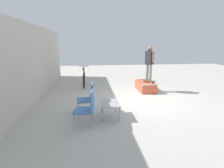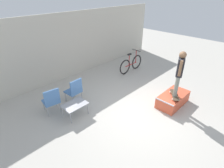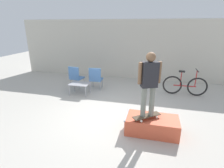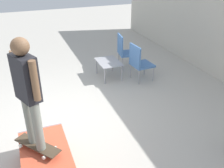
{
  "view_description": "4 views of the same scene",
  "coord_description": "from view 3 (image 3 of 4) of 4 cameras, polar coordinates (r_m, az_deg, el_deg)",
  "views": [
    {
      "loc": [
        -6.7,
        2.12,
        2.25
      ],
      "look_at": [
        0.06,
        1.3,
        0.68
      ],
      "focal_mm": 28.0,
      "sensor_mm": 36.0,
      "label": 1
    },
    {
      "loc": [
        -4.13,
        -2.7,
        3.95
      ],
      "look_at": [
        -0.13,
        1.23,
        0.8
      ],
      "focal_mm": 28.0,
      "sensor_mm": 36.0,
      "label": 2
    },
    {
      "loc": [
        1.31,
        -4.67,
        2.75
      ],
      "look_at": [
        -0.1,
        1.07,
        0.73
      ],
      "focal_mm": 28.0,
      "sensor_mm": 36.0,
      "label": 3
    },
    {
      "loc": [
        4.28,
        -0.6,
        3.01
      ],
      "look_at": [
        -0.0,
        1.05,
        0.64
      ],
      "focal_mm": 40.0,
      "sensor_mm": 36.0,
      "label": 4
    }
  ],
  "objects": [
    {
      "name": "person_skater",
      "position": [
        4.26,
        12.07,
        1.19
      ],
      "size": [
        0.53,
        0.34,
        1.62
      ],
      "rotation": [
        0.0,
        0.0,
        0.42
      ],
      "color": "gray",
      "rests_on": "skateboard_on_ramp"
    },
    {
      "name": "patio_chair_right",
      "position": [
        7.65,
        -5.33,
        2.07
      ],
      "size": [
        0.56,
        0.56,
        1.0
      ],
      "rotation": [
        0.0,
        0.0,
        3.21
      ],
      "color": "#99999E",
      "rests_on": "ground_plane"
    },
    {
      "name": "house_wall_back",
      "position": [
        9.17,
        5.54,
        11.0
      ],
      "size": [
        12.0,
        0.06,
        3.0
      ],
      "color": "beige",
      "rests_on": "ground_plane"
    },
    {
      "name": "skateboard_on_ramp",
      "position": [
        4.64,
        11.25,
        -10.17
      ],
      "size": [
        0.73,
        0.63,
        0.07
      ],
      "rotation": [
        0.0,
        0.0,
        0.66
      ],
      "color": "#473828",
      "rests_on": "skate_ramp_box"
    },
    {
      "name": "skate_ramp_box",
      "position": [
        4.87,
        12.81,
        -12.91
      ],
      "size": [
        1.38,
        0.7,
        0.46
      ],
      "color": "#DB5638",
      "rests_on": "ground_plane"
    },
    {
      "name": "ground_plane",
      "position": [
        5.57,
        -1.69,
        -10.64
      ],
      "size": [
        24.0,
        24.0,
        0.0
      ],
      "primitive_type": "plane",
      "color": "#B7B2A8"
    },
    {
      "name": "patio_chair_left",
      "position": [
        8.01,
        -11.75,
        2.5
      ],
      "size": [
        0.59,
        0.59,
        1.0
      ],
      "rotation": [
        0.0,
        0.0,
        2.99
      ],
      "color": "#99999E",
      "rests_on": "ground_plane"
    },
    {
      "name": "coffee_table",
      "position": [
        7.27,
        -10.52,
        -0.25
      ],
      "size": [
        0.81,
        0.58,
        0.46
      ],
      "color": "#9E9EA3",
      "rests_on": "ground_plane"
    },
    {
      "name": "bicycle",
      "position": [
        7.66,
        22.63,
        -0.42
      ],
      "size": [
        1.72,
        0.52,
        1.07
      ],
      "rotation": [
        0.0,
        0.0,
        -0.0
      ],
      "color": "black",
      "rests_on": "ground_plane"
    }
  ]
}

